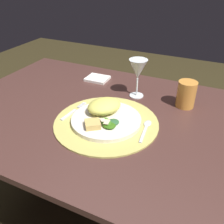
# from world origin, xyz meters

# --- Properties ---
(dining_table) EXTENTS (1.46, 0.84, 0.74)m
(dining_table) POSITION_xyz_m (0.00, 0.00, 0.57)
(dining_table) COLOR #462A25
(dining_table) RESTS_ON ground
(placemat) EXTENTS (0.39, 0.39, 0.01)m
(placemat) POSITION_xyz_m (-0.06, -0.06, 0.74)
(placemat) COLOR tan
(placemat) RESTS_ON dining_table
(dinner_plate) EXTENTS (0.26, 0.26, 0.02)m
(dinner_plate) POSITION_xyz_m (-0.06, -0.06, 0.75)
(dinner_plate) COLOR silver
(dinner_plate) RESTS_ON placemat
(pasta_serving) EXTENTS (0.16, 0.17, 0.05)m
(pasta_serving) POSITION_xyz_m (-0.08, -0.03, 0.78)
(pasta_serving) COLOR #D8D25C
(pasta_serving) RESTS_ON dinner_plate
(salad_greens) EXTENTS (0.08, 0.08, 0.02)m
(salad_greens) POSITION_xyz_m (-0.03, -0.10, 0.77)
(salad_greens) COLOR #3A761F
(salad_greens) RESTS_ON dinner_plate
(bread_piece) EXTENTS (0.07, 0.07, 0.02)m
(bread_piece) POSITION_xyz_m (-0.07, -0.13, 0.77)
(bread_piece) COLOR tan
(bread_piece) RESTS_ON dinner_plate
(fork) EXTENTS (0.03, 0.15, 0.00)m
(fork) POSITION_xyz_m (-0.21, -0.06, 0.75)
(fork) COLOR silver
(fork) RESTS_ON placemat
(spoon) EXTENTS (0.03, 0.14, 0.01)m
(spoon) POSITION_xyz_m (0.09, -0.04, 0.75)
(spoon) COLOR silver
(spoon) RESTS_ON placemat
(napkin) EXTENTS (0.11, 0.10, 0.01)m
(napkin) POSITION_xyz_m (-0.27, 0.27, 0.74)
(napkin) COLOR white
(napkin) RESTS_ON dining_table
(wine_glass) EXTENTS (0.08, 0.08, 0.17)m
(wine_glass) POSITION_xyz_m (-0.03, 0.19, 0.86)
(wine_glass) COLOR silver
(wine_glass) RESTS_ON dining_table
(amber_tumbler) EXTENTS (0.08, 0.08, 0.11)m
(amber_tumbler) POSITION_xyz_m (0.18, 0.19, 0.79)
(amber_tumbler) COLOR #D08738
(amber_tumbler) RESTS_ON dining_table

